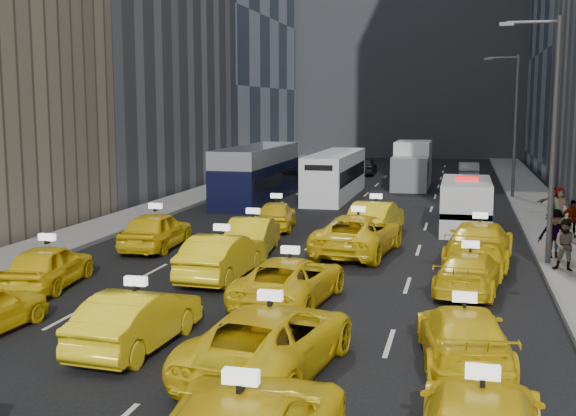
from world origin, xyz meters
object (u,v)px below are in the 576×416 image
city_bus (335,175)px  box_truck (412,165)px  double_decker (258,174)px  nypd_van (466,206)px

city_bus → box_truck: size_ratio=1.57×
double_decker → box_truck: 12.95m
double_decker → box_truck: double_decker is taller
city_bus → nypd_van: bearing=-45.8°
double_decker → city_bus: (4.38, 2.77, -0.22)m
nypd_van → city_bus: 13.32m
nypd_van → city_bus: city_bus is taller
box_truck → double_decker: bearing=-132.3°
double_decker → nypd_van: bearing=-37.8°
nypd_van → box_truck: (-3.71, 17.27, 0.47)m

